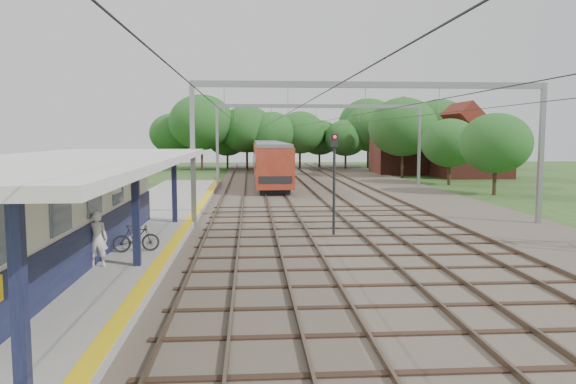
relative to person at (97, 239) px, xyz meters
name	(u,v)px	position (x,y,z in m)	size (l,w,h in m)	color
ground	(357,340)	(7.11, -5.95, -1.23)	(160.00, 160.00, 0.00)	#2D4C1E
ballast_bed	(334,194)	(11.11, 24.05, -1.18)	(18.00, 90.00, 0.10)	#473D33
platform	(137,229)	(-0.39, 8.05, -1.05)	(5.00, 52.00, 0.35)	gray
yellow_stripe	(186,225)	(1.86, 8.05, -0.87)	(0.45, 52.00, 0.01)	yellow
station_building	(50,209)	(-1.77, 1.05, 0.82)	(3.41, 18.00, 3.40)	beige
canopy	(73,162)	(-0.66, 0.05, 2.42)	(6.40, 20.00, 3.44)	#111535
rail_tracks	(301,192)	(8.61, 24.05, -1.05)	(11.80, 88.00, 0.15)	brown
catenary_system	(336,119)	(10.50, 19.33, 4.28)	(17.22, 88.00, 7.00)	gray
tree_band	(300,131)	(10.96, 51.17, 3.69)	(31.72, 30.88, 8.82)	#382619
house_near	(472,149)	(28.11, 40.05, 1.76)	(7.00, 6.12, 7.89)	brown
house_far	(409,146)	(23.11, 46.05, 2.01)	(8.00, 6.12, 8.66)	brown
person	(97,239)	(0.00, 0.00, 0.00)	(0.64, 0.42, 1.76)	silver
bicycle	(136,238)	(0.76, 2.19, -0.39)	(0.46, 1.61, 0.97)	black
train	(268,159)	(6.61, 39.49, 0.84)	(2.82, 35.06, 3.71)	black
signal_post	(334,171)	(8.46, 6.52, 1.66)	(0.32, 0.27, 4.52)	black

